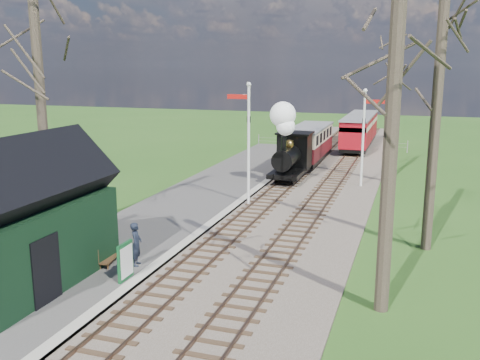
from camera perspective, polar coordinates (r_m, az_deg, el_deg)
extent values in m
ellipsoid|color=#385B23|center=(79.24, -6.45, -3.83)|extent=(57.60, 36.00, 16.20)
ellipsoid|color=#385B23|center=(78.26, 19.51, -7.20)|extent=(70.40, 44.00, 19.80)
ellipsoid|color=#385B23|center=(83.86, 7.14, -4.11)|extent=(64.00, 40.00, 18.00)
cube|color=brown|center=(32.38, 7.46, -0.35)|extent=(8.00, 60.00, 0.10)
cube|color=brown|center=(32.74, 4.37, 0.01)|extent=(0.07, 60.00, 0.12)
cube|color=brown|center=(32.52, 6.08, -0.10)|extent=(0.07, 60.00, 0.12)
cube|color=#38281C|center=(32.63, 5.22, -0.12)|extent=(1.60, 60.00, 0.09)
cube|color=brown|center=(32.23, 8.86, -0.29)|extent=(0.07, 60.00, 0.12)
cube|color=brown|center=(32.09, 10.62, -0.41)|extent=(0.07, 60.00, 0.12)
cube|color=#38281C|center=(32.17, 9.74, -0.43)|extent=(1.60, 60.00, 0.09)
cube|color=#474442|center=(26.34, -6.24, -3.14)|extent=(5.00, 44.00, 0.20)
cube|color=#B2AD9E|center=(25.49, -1.51, -3.57)|extent=(0.40, 44.00, 0.21)
cube|color=black|center=(18.22, -21.87, -6.39)|extent=(3.00, 6.00, 2.60)
cube|color=black|center=(17.75, -22.34, -0.72)|extent=(3.25, 6.30, 3.25)
cube|color=black|center=(16.67, -19.94, -9.06)|extent=(0.06, 1.20, 2.00)
cylinder|color=silver|center=(26.58, 0.92, 3.47)|extent=(0.14, 0.14, 6.00)
sphere|color=silver|center=(26.29, 0.95, 10.17)|extent=(0.24, 0.24, 0.24)
cube|color=#B7140F|center=(26.48, -0.21, 8.88)|extent=(1.10, 0.08, 0.22)
cube|color=black|center=(26.40, 0.94, 6.48)|extent=(0.18, 0.06, 0.30)
cylinder|color=silver|center=(31.50, 12.97, 4.08)|extent=(0.14, 0.14, 5.50)
sphere|color=silver|center=(31.24, 13.23, 9.26)|extent=(0.24, 0.24, 0.24)
cube|color=#B7140F|center=(31.23, 14.19, 8.10)|extent=(1.10, 0.08, 0.22)
cube|color=black|center=(31.37, 13.07, 6.16)|extent=(0.18, 0.06, 0.30)
cylinder|color=#382D23|center=(23.17, -20.47, 7.65)|extent=(0.41, 0.41, 11.00)
cylinder|color=#382D23|center=(15.13, 16.02, 7.81)|extent=(0.42, 0.42, 12.00)
cylinder|color=#382D23|center=(21.19, 20.12, 5.95)|extent=(0.40, 0.40, 10.00)
cylinder|color=#382D23|center=(33.22, 15.53, 7.39)|extent=(0.39, 0.39, 9.00)
cube|color=slate|center=(46.03, 9.58, 4.19)|extent=(12.60, 0.02, 0.01)
cube|color=slate|center=(46.07, 9.56, 3.82)|extent=(12.60, 0.02, 0.02)
cylinder|color=slate|center=(46.06, 9.57, 3.88)|extent=(0.08, 0.08, 1.00)
cube|color=black|center=(32.71, 5.32, 0.95)|extent=(1.81, 4.26, 0.27)
cylinder|color=black|center=(31.92, 5.10, 2.43)|extent=(1.17, 2.77, 1.17)
cube|color=black|center=(33.75, 5.85, 3.13)|extent=(1.92, 1.70, 2.13)
cylinder|color=black|center=(30.74, 4.68, 3.87)|extent=(0.30, 0.30, 0.85)
sphere|color=#AC8032|center=(32.11, 5.25, 3.83)|extent=(0.55, 0.55, 0.55)
sphere|color=white|center=(30.59, 4.89, 5.73)|extent=(1.07, 1.07, 1.07)
sphere|color=white|center=(30.68, 4.59, 6.96)|extent=(1.49, 1.49, 1.49)
cylinder|color=black|center=(31.63, 3.91, 0.33)|extent=(0.11, 0.68, 0.68)
cylinder|color=black|center=(31.40, 5.68, 0.21)|extent=(0.11, 0.68, 0.68)
cube|color=black|center=(38.50, 7.34, 2.45)|extent=(2.02, 7.46, 0.32)
cube|color=#531317|center=(38.40, 7.36, 3.39)|extent=(2.13, 7.46, 0.96)
cube|color=beige|center=(38.27, 7.40, 4.81)|extent=(2.13, 7.46, 0.96)
cube|color=slate|center=(38.20, 7.42, 5.60)|extent=(2.24, 7.67, 0.13)
cube|color=black|center=(44.26, 12.21, 3.53)|extent=(1.97, 5.20, 0.31)
cube|color=maroon|center=(44.17, 12.25, 4.33)|extent=(2.08, 5.20, 0.94)
cube|color=beige|center=(44.06, 12.30, 5.53)|extent=(2.08, 5.20, 0.94)
cube|color=slate|center=(44.01, 12.33, 6.20)|extent=(2.18, 5.40, 0.12)
cube|color=black|center=(49.68, 12.91, 4.42)|extent=(1.97, 5.20, 0.31)
cube|color=maroon|center=(49.61, 12.94, 5.13)|extent=(2.08, 5.20, 0.94)
cube|color=beige|center=(49.50, 12.99, 6.21)|extent=(2.08, 5.20, 0.94)
cube|color=slate|center=(49.46, 13.02, 6.80)|extent=(2.18, 5.40, 0.12)
cube|color=#0F4A21|center=(17.84, -12.14, -8.46)|extent=(0.09, 0.85, 1.24)
cube|color=silver|center=(17.82, -12.00, -8.49)|extent=(0.03, 0.74, 1.02)
cube|color=#4F341C|center=(19.45, -13.72, -8.08)|extent=(0.58, 1.31, 0.05)
cube|color=#4F341C|center=(19.43, -14.21, -7.37)|extent=(0.26, 1.25, 0.54)
cube|color=#4F341C|center=(19.00, -14.22, -8.99)|extent=(0.05, 0.05, 0.18)
cube|color=#4F341C|center=(19.99, -13.22, -7.86)|extent=(0.05, 0.05, 0.18)
imported|color=black|center=(18.93, -11.01, -6.72)|extent=(0.51, 0.64, 1.54)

